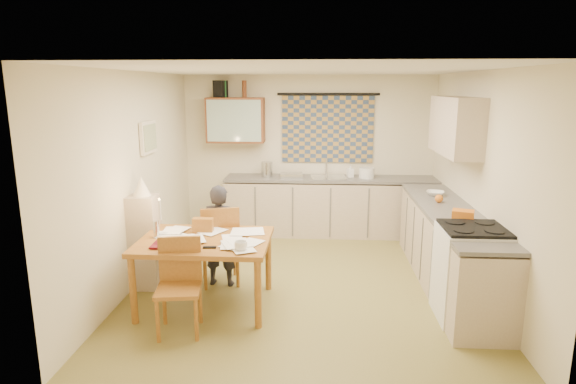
# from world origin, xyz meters

# --- Properties ---
(floor) EXTENTS (4.00, 4.50, 0.02)m
(floor) POSITION_xyz_m (0.00, 0.00, -0.01)
(floor) COLOR olive
(floor) RESTS_ON ground
(ceiling) EXTENTS (4.00, 4.50, 0.02)m
(ceiling) POSITION_xyz_m (0.00, 0.00, 2.51)
(ceiling) COLOR white
(ceiling) RESTS_ON floor
(wall_back) EXTENTS (4.00, 0.02, 2.50)m
(wall_back) POSITION_xyz_m (0.00, 2.26, 1.25)
(wall_back) COLOR beige
(wall_back) RESTS_ON floor
(wall_front) EXTENTS (4.00, 0.02, 2.50)m
(wall_front) POSITION_xyz_m (0.00, -2.26, 1.25)
(wall_front) COLOR beige
(wall_front) RESTS_ON floor
(wall_left) EXTENTS (0.02, 4.50, 2.50)m
(wall_left) POSITION_xyz_m (-2.01, 0.00, 1.25)
(wall_left) COLOR beige
(wall_left) RESTS_ON floor
(wall_right) EXTENTS (0.02, 4.50, 2.50)m
(wall_right) POSITION_xyz_m (2.01, 0.00, 1.25)
(wall_right) COLOR beige
(wall_right) RESTS_ON floor
(window_blind) EXTENTS (1.45, 0.03, 1.05)m
(window_blind) POSITION_xyz_m (0.30, 2.22, 1.65)
(window_blind) COLOR navy
(window_blind) RESTS_ON wall_back
(curtain_rod) EXTENTS (1.60, 0.04, 0.04)m
(curtain_rod) POSITION_xyz_m (0.30, 2.20, 2.20)
(curtain_rod) COLOR black
(curtain_rod) RESTS_ON wall_back
(wall_cabinet) EXTENTS (0.90, 0.34, 0.70)m
(wall_cabinet) POSITION_xyz_m (-1.15, 2.08, 1.80)
(wall_cabinet) COLOR #602E16
(wall_cabinet) RESTS_ON wall_back
(wall_cabinet_glass) EXTENTS (0.84, 0.02, 0.64)m
(wall_cabinet_glass) POSITION_xyz_m (-1.15, 1.91, 1.80)
(wall_cabinet_glass) COLOR #99B2A5
(wall_cabinet_glass) RESTS_ON wall_back
(upper_cabinet_right) EXTENTS (0.34, 1.30, 0.70)m
(upper_cabinet_right) POSITION_xyz_m (1.83, 0.55, 1.85)
(upper_cabinet_right) COLOR tan
(upper_cabinet_right) RESTS_ON wall_right
(framed_print) EXTENTS (0.04, 0.50, 0.40)m
(framed_print) POSITION_xyz_m (-1.97, 0.40, 1.70)
(framed_print) COLOR beige
(framed_print) RESTS_ON wall_left
(print_canvas) EXTENTS (0.01, 0.42, 0.32)m
(print_canvas) POSITION_xyz_m (-1.95, 0.40, 1.70)
(print_canvas) COLOR beige
(print_canvas) RESTS_ON wall_left
(counter_back) EXTENTS (3.30, 0.62, 0.92)m
(counter_back) POSITION_xyz_m (0.35, 1.95, 0.45)
(counter_back) COLOR tan
(counter_back) RESTS_ON floor
(counter_right) EXTENTS (0.62, 2.95, 0.92)m
(counter_right) POSITION_xyz_m (1.70, 0.03, 0.45)
(counter_right) COLOR tan
(counter_right) RESTS_ON floor
(stove) EXTENTS (0.63, 0.63, 0.97)m
(stove) POSITION_xyz_m (1.70, -0.84, 0.48)
(stove) COLOR white
(stove) RESTS_ON floor
(sink) EXTENTS (0.59, 0.50, 0.10)m
(sink) POSITION_xyz_m (0.32, 1.95, 0.88)
(sink) COLOR silver
(sink) RESTS_ON counter_back
(tap) EXTENTS (0.04, 0.04, 0.28)m
(tap) POSITION_xyz_m (0.29, 2.13, 1.06)
(tap) COLOR silver
(tap) RESTS_ON counter_back
(dish_rack) EXTENTS (0.37, 0.33, 0.06)m
(dish_rack) POSITION_xyz_m (-0.26, 1.95, 0.95)
(dish_rack) COLOR silver
(dish_rack) RESTS_ON counter_back
(kettle) EXTENTS (0.20, 0.20, 0.24)m
(kettle) POSITION_xyz_m (-0.65, 1.95, 1.04)
(kettle) COLOR silver
(kettle) RESTS_ON counter_back
(mixing_bowl) EXTENTS (0.28, 0.28, 0.16)m
(mixing_bowl) POSITION_xyz_m (0.91, 1.95, 1.00)
(mixing_bowl) COLOR white
(mixing_bowl) RESTS_ON counter_back
(soap_bottle) EXTENTS (0.14, 0.14, 0.20)m
(soap_bottle) POSITION_xyz_m (0.66, 2.00, 1.02)
(soap_bottle) COLOR white
(soap_bottle) RESTS_ON counter_back
(bowl) EXTENTS (0.34, 0.34, 0.06)m
(bowl) POSITION_xyz_m (1.70, 0.78, 0.95)
(bowl) COLOR white
(bowl) RESTS_ON counter_right
(orange_bag) EXTENTS (0.26, 0.22, 0.12)m
(orange_bag) POSITION_xyz_m (1.70, -0.45, 0.98)
(orange_bag) COLOR orange
(orange_bag) RESTS_ON counter_right
(fruit_orange) EXTENTS (0.10, 0.10, 0.10)m
(fruit_orange) POSITION_xyz_m (1.65, 0.38, 0.97)
(fruit_orange) COLOR orange
(fruit_orange) RESTS_ON counter_right
(speaker) EXTENTS (0.22, 0.24, 0.26)m
(speaker) POSITION_xyz_m (-1.38, 2.08, 2.28)
(speaker) COLOR black
(speaker) RESTS_ON wall_cabinet
(bottle_green) EXTENTS (0.07, 0.07, 0.26)m
(bottle_green) POSITION_xyz_m (-1.32, 2.08, 2.28)
(bottle_green) COLOR #195926
(bottle_green) RESTS_ON wall_cabinet
(bottle_brown) EXTENTS (0.09, 0.09, 0.26)m
(bottle_brown) POSITION_xyz_m (-1.00, 2.08, 2.28)
(bottle_brown) COLOR #602E16
(bottle_brown) RESTS_ON wall_cabinet
(dining_table) EXTENTS (1.37, 1.05, 0.75)m
(dining_table) POSITION_xyz_m (-1.03, -0.71, 0.38)
(dining_table) COLOR brown
(dining_table) RESTS_ON floor
(chair_far) EXTENTS (0.54, 0.54, 0.97)m
(chair_far) POSITION_xyz_m (-1.00, -0.11, 0.30)
(chair_far) COLOR brown
(chair_far) RESTS_ON floor
(chair_near) EXTENTS (0.46, 0.46, 0.91)m
(chair_near) POSITION_xyz_m (-1.16, -1.30, 0.28)
(chair_near) COLOR brown
(chair_near) RESTS_ON floor
(person) EXTENTS (0.50, 0.37, 1.22)m
(person) POSITION_xyz_m (-0.99, -0.15, 0.61)
(person) COLOR black
(person) RESTS_ON floor
(shelf_stand) EXTENTS (0.32, 0.30, 1.11)m
(shelf_stand) POSITION_xyz_m (-1.84, -0.28, 0.55)
(shelf_stand) COLOR tan
(shelf_stand) RESTS_ON floor
(lampshade) EXTENTS (0.20, 0.20, 0.22)m
(lampshade) POSITION_xyz_m (-1.84, -0.28, 1.22)
(lampshade) COLOR beige
(lampshade) RESTS_ON shelf_stand
(letter_rack) EXTENTS (0.22, 0.10, 0.16)m
(letter_rack) POSITION_xyz_m (-1.10, -0.47, 0.83)
(letter_rack) COLOR brown
(letter_rack) RESTS_ON dining_table
(mug) EXTENTS (0.19, 0.19, 0.10)m
(mug) POSITION_xyz_m (-0.59, -1.06, 0.80)
(mug) COLOR white
(mug) RESTS_ON dining_table
(magazine) EXTENTS (0.21, 0.28, 0.03)m
(magazine) POSITION_xyz_m (-1.51, -0.95, 0.76)
(magazine) COLOR maroon
(magazine) RESTS_ON dining_table
(book) EXTENTS (0.41, 0.42, 0.02)m
(book) POSITION_xyz_m (-1.45, -0.83, 0.76)
(book) COLOR orange
(book) RESTS_ON dining_table
(orange_box) EXTENTS (0.13, 0.10, 0.04)m
(orange_box) POSITION_xyz_m (-1.35, -1.01, 0.77)
(orange_box) COLOR orange
(orange_box) RESTS_ON dining_table
(eyeglasses) EXTENTS (0.13, 0.05, 0.02)m
(eyeglasses) POSITION_xyz_m (-0.92, -1.00, 0.76)
(eyeglasses) COLOR black
(eyeglasses) RESTS_ON dining_table
(candle_holder) EXTENTS (0.07, 0.07, 0.18)m
(candle_holder) POSITION_xyz_m (-1.56, -0.68, 0.84)
(candle_holder) COLOR silver
(candle_holder) RESTS_ON dining_table
(candle) EXTENTS (0.03, 0.03, 0.22)m
(candle) POSITION_xyz_m (-1.52, -0.63, 1.04)
(candle) COLOR white
(candle) RESTS_ON dining_table
(candle_flame) EXTENTS (0.02, 0.02, 0.02)m
(candle_flame) POSITION_xyz_m (-1.51, -0.68, 1.16)
(candle_flame) COLOR #FFCC66
(candle_flame) RESTS_ON dining_table
(papers) EXTENTS (1.24, 0.94, 0.03)m
(papers) POSITION_xyz_m (-0.93, -0.70, 0.76)
(papers) COLOR white
(papers) RESTS_ON dining_table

